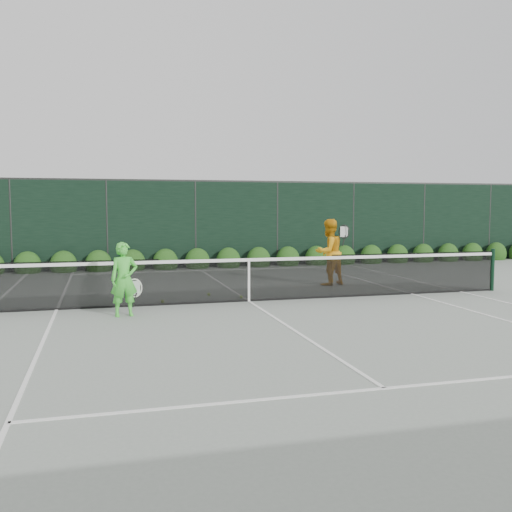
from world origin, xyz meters
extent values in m
plane|color=gray|center=(0.00, 0.00, 0.00)|extent=(80.00, 80.00, 0.00)
cylinder|color=black|center=(6.40, 0.00, 0.54)|extent=(0.10, 0.10, 1.07)
cube|color=black|center=(-4.20, 0.00, 0.51)|extent=(4.40, 0.01, 1.02)
cube|color=black|center=(0.00, 0.00, 0.48)|extent=(4.00, 0.01, 0.96)
cube|color=black|center=(4.20, 0.00, 0.51)|extent=(4.40, 0.01, 1.02)
cube|color=white|center=(0.00, 0.00, 0.94)|extent=(12.80, 0.03, 0.07)
cube|color=black|center=(0.00, 0.00, 0.02)|extent=(12.80, 0.02, 0.04)
cube|color=white|center=(0.00, 0.00, 0.46)|extent=(0.05, 0.03, 0.91)
imported|color=#47D03D|center=(-2.77, -1.02, 0.73)|extent=(0.58, 0.42, 1.45)
torus|color=white|center=(-2.57, -0.92, 0.53)|extent=(0.30, 0.03, 0.30)
cylinder|color=black|center=(-2.57, -0.92, 0.29)|extent=(0.10, 0.03, 0.30)
imported|color=orange|center=(2.77, 2.03, 0.90)|extent=(1.06, 0.95, 1.80)
torus|color=black|center=(3.12, 1.83, 1.46)|extent=(0.25, 0.21, 0.30)
cylinder|color=black|center=(3.12, 1.83, 1.22)|extent=(0.10, 0.03, 0.30)
cube|color=white|center=(5.49, 0.00, 0.01)|extent=(0.06, 23.77, 0.01)
cube|color=white|center=(-4.12, 0.00, 0.01)|extent=(0.06, 23.77, 0.01)
cube|color=white|center=(4.12, 0.00, 0.01)|extent=(0.06, 23.77, 0.01)
cube|color=white|center=(0.00, 11.88, 0.01)|extent=(11.03, 0.06, 0.01)
cube|color=white|center=(0.00, 6.40, 0.01)|extent=(8.23, 0.06, 0.01)
cube|color=white|center=(0.00, -6.40, 0.01)|extent=(8.23, 0.06, 0.01)
cube|color=white|center=(0.00, 0.00, 0.01)|extent=(0.06, 12.80, 0.01)
cube|color=black|center=(0.00, 7.50, 1.50)|extent=(32.00, 0.06, 3.00)
cube|color=#262826|center=(0.00, 7.50, 3.03)|extent=(32.00, 0.06, 0.06)
cylinder|color=#262826|center=(-6.00, 7.50, 1.50)|extent=(0.08, 0.08, 3.00)
cylinder|color=#262826|center=(-3.00, 7.50, 1.50)|extent=(0.08, 0.08, 3.00)
cylinder|color=#262826|center=(0.00, 7.50, 1.50)|extent=(0.08, 0.08, 3.00)
cylinder|color=#262826|center=(3.00, 7.50, 1.50)|extent=(0.08, 0.08, 3.00)
cylinder|color=#262826|center=(6.00, 7.50, 1.50)|extent=(0.08, 0.08, 3.00)
cylinder|color=#262826|center=(9.00, 7.50, 1.50)|extent=(0.08, 0.08, 3.00)
cylinder|color=#262826|center=(12.00, 7.50, 1.50)|extent=(0.08, 0.08, 3.00)
ellipsoid|color=#17380F|center=(-5.50, 7.15, 0.23)|extent=(0.86, 0.65, 0.94)
ellipsoid|color=#17380F|center=(-4.40, 7.15, 0.23)|extent=(0.86, 0.65, 0.94)
ellipsoid|color=#17380F|center=(-3.30, 7.15, 0.23)|extent=(0.86, 0.65, 0.94)
ellipsoid|color=#17380F|center=(-2.20, 7.15, 0.23)|extent=(0.86, 0.65, 0.94)
ellipsoid|color=#17380F|center=(-1.10, 7.15, 0.23)|extent=(0.86, 0.65, 0.94)
ellipsoid|color=#17380F|center=(0.00, 7.15, 0.23)|extent=(0.86, 0.65, 0.94)
ellipsoid|color=#17380F|center=(1.10, 7.15, 0.23)|extent=(0.86, 0.65, 0.94)
ellipsoid|color=#17380F|center=(2.20, 7.15, 0.23)|extent=(0.86, 0.65, 0.94)
ellipsoid|color=#17380F|center=(3.30, 7.15, 0.23)|extent=(0.86, 0.65, 0.94)
ellipsoid|color=#17380F|center=(4.40, 7.15, 0.23)|extent=(0.86, 0.65, 0.94)
ellipsoid|color=#17380F|center=(5.50, 7.15, 0.23)|extent=(0.86, 0.65, 0.94)
ellipsoid|color=#17380F|center=(6.60, 7.15, 0.23)|extent=(0.86, 0.65, 0.94)
ellipsoid|color=#17380F|center=(7.70, 7.15, 0.23)|extent=(0.86, 0.65, 0.94)
ellipsoid|color=#17380F|center=(8.80, 7.15, 0.23)|extent=(0.86, 0.65, 0.94)
ellipsoid|color=#17380F|center=(9.90, 7.15, 0.23)|extent=(0.86, 0.65, 0.94)
ellipsoid|color=#17380F|center=(11.00, 7.15, 0.23)|extent=(0.86, 0.65, 0.94)
ellipsoid|color=#17380F|center=(12.10, 7.15, 0.23)|extent=(0.86, 0.65, 0.94)
sphere|color=#B2E332|center=(-0.06, 0.47, 0.03)|extent=(0.07, 0.07, 0.07)
sphere|color=#B2E332|center=(-1.91, 0.32, 0.03)|extent=(0.07, 0.07, 0.07)
sphere|color=#B2E332|center=(-0.73, 1.04, 0.03)|extent=(0.07, 0.07, 0.07)
camera|label=1|loc=(-3.17, -12.32, 2.14)|focal=40.00mm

